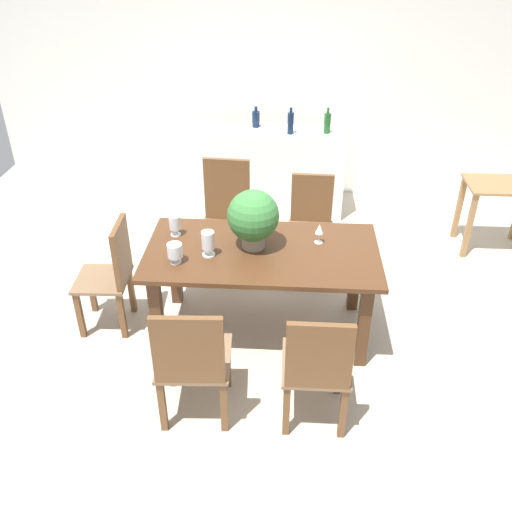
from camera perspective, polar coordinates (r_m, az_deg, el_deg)
ground_plane at (r=4.63m, az=0.67°, el=-6.62°), size 7.04×7.04×0.00m
back_wall at (r=6.42m, az=2.07°, el=17.63°), size 6.40×0.10×2.60m
dining_table at (r=4.16m, az=0.64°, el=-0.78°), size 1.74×0.92×0.76m
chair_near_left at (r=3.52m, az=-6.66°, el=-10.61°), size 0.49×0.50×0.94m
chair_far_left at (r=5.05m, az=-3.14°, el=4.57°), size 0.48×0.46×1.04m
chair_near_right at (r=3.49m, az=6.32°, el=-11.24°), size 0.43×0.46×0.93m
chair_far_right at (r=5.05m, az=5.70°, el=3.60°), size 0.42×0.46×0.92m
chair_head_end at (r=4.44m, az=-14.63°, el=-1.56°), size 0.42×0.43×0.93m
flower_centerpiece at (r=4.02m, az=-0.30°, el=4.04°), size 0.38×0.38×0.45m
crystal_vase_left at (r=3.99m, az=-4.98°, el=1.51°), size 0.09×0.09×0.20m
crystal_vase_center_near at (r=3.95m, az=-8.40°, el=0.49°), size 0.11×0.11×0.15m
crystal_vase_right at (r=4.29m, az=-8.39°, el=3.31°), size 0.09×0.09×0.17m
wine_glass at (r=4.16m, az=6.57°, el=2.72°), size 0.06×0.06×0.16m
kitchen_counter at (r=6.16m, az=0.13°, el=8.78°), size 1.87×0.50×0.93m
wine_bottle_amber at (r=5.93m, az=7.38°, el=13.50°), size 0.07×0.07×0.27m
wine_bottle_clear at (r=5.87m, az=3.60°, el=13.58°), size 0.06×0.06×0.27m
wine_bottle_tall at (r=6.07m, az=-0.01°, el=14.01°), size 0.08×0.08×0.22m
side_table at (r=5.85m, az=23.87°, el=5.32°), size 0.68×0.47×0.70m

